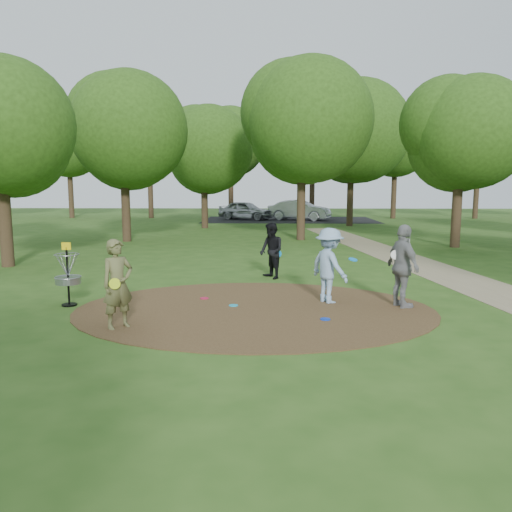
{
  "coord_description": "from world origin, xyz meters",
  "views": [
    {
      "loc": [
        0.34,
        -11.35,
        2.91
      ],
      "look_at": [
        0.0,
        1.2,
        1.1
      ],
      "focal_mm": 35.0,
      "sensor_mm": 36.0,
      "label": 1
    }
  ],
  "objects": [
    {
      "name": "disc_ground_blue",
      "position": [
        1.55,
        -0.88,
        0.03
      ],
      "size": [
        0.22,
        0.22,
        0.02
      ],
      "primitive_type": "cylinder",
      "color": "#0B32C4",
      "rests_on": "dirt_clearing"
    },
    {
      "name": "disc_ground_red",
      "position": [
        -1.31,
        1.04,
        0.03
      ],
      "size": [
        0.22,
        0.22,
        0.02
      ],
      "primitive_type": "cylinder",
      "color": "#C51342",
      "rests_on": "dirt_clearing"
    },
    {
      "name": "car_left",
      "position": [
        -1.65,
        30.22,
        0.77
      ],
      "size": [
        4.9,
        3.47,
        1.55
      ],
      "primitive_type": "imported",
      "rotation": [
        0.0,
        0.0,
        1.17
      ],
      "color": "#9B9DA2",
      "rests_on": "ground"
    },
    {
      "name": "dirt_clearing",
      "position": [
        0.0,
        0.0,
        0.01
      ],
      "size": [
        8.4,
        8.4,
        0.02
      ],
      "primitive_type": "cylinder",
      "color": "#47301C",
      "rests_on": "ground"
    },
    {
      "name": "player_throwing_with_disc",
      "position": [
        1.81,
        0.76,
        0.93
      ],
      "size": [
        1.35,
        1.38,
        1.86
      ],
      "color": "#8FB1D5",
      "rests_on": "ground"
    },
    {
      "name": "player_observer_with_disc",
      "position": [
        -2.71,
        -1.58,
        0.91
      ],
      "size": [
        0.78,
        0.78,
        1.83
      ],
      "color": "brown",
      "rests_on": "ground"
    },
    {
      "name": "disc_ground_cyan",
      "position": [
        -0.52,
        0.3,
        0.03
      ],
      "size": [
        0.22,
        0.22,
        0.02
      ],
      "primitive_type": "cylinder",
      "color": "#1AA8D3",
      "rests_on": "dirt_clearing"
    },
    {
      "name": "car_right",
      "position": [
        2.8,
        29.56,
        0.82
      ],
      "size": [
        5.3,
        3.32,
        1.65
      ],
      "primitive_type": "imported",
      "rotation": [
        0.0,
        0.0,
        1.23
      ],
      "color": "#B0B1B9",
      "rests_on": "ground"
    },
    {
      "name": "footpath",
      "position": [
        6.5,
        2.0,
        0.01
      ],
      "size": [
        7.55,
        39.89,
        0.01
      ],
      "primitive_type": "cube",
      "rotation": [
        0.0,
        0.0,
        0.14
      ],
      "color": "#8C7A5B",
      "rests_on": "ground"
    },
    {
      "name": "player_walking_with_disc",
      "position": [
        0.4,
        3.95,
        0.87
      ],
      "size": [
        0.99,
        1.06,
        1.74
      ],
      "color": "black",
      "rests_on": "ground"
    },
    {
      "name": "ground",
      "position": [
        0.0,
        0.0,
        0.0
      ],
      "size": [
        100.0,
        100.0,
        0.0
      ],
      "primitive_type": "plane",
      "color": "#2D5119",
      "rests_on": "ground"
    },
    {
      "name": "player_waiting_with_disc",
      "position": [
        3.49,
        0.32,
        0.99
      ],
      "size": [
        0.83,
        1.26,
        1.98
      ],
      "color": "gray",
      "rests_on": "ground"
    },
    {
      "name": "tree_ring",
      "position": [
        2.74,
        10.59,
        5.37
      ],
      "size": [
        37.01,
        46.09,
        9.85
      ],
      "color": "#332316",
      "rests_on": "ground"
    },
    {
      "name": "parking_lot",
      "position": [
        2.0,
        30.0,
        0.0
      ],
      "size": [
        14.0,
        8.0,
        0.01
      ],
      "primitive_type": "cube",
      "color": "black",
      "rests_on": "ground"
    },
    {
      "name": "disc_golf_basket",
      "position": [
        -4.5,
        0.3,
        0.87
      ],
      "size": [
        0.63,
        0.63,
        1.54
      ],
      "color": "black",
      "rests_on": "ground"
    }
  ]
}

